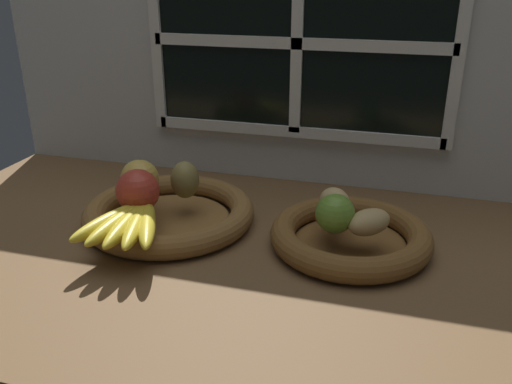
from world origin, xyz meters
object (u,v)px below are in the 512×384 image
(apple_red_front, at_px, (138,191))
(lime_near, at_px, (335,214))
(pear_brown, at_px, (185,180))
(chili_pepper, at_px, (349,221))
(fruit_bowl_left, at_px, (170,213))
(banana_bunch_front, at_px, (129,222))
(potato_oblong, at_px, (334,202))
(potato_small, at_px, (369,222))
(apple_golden_left, at_px, (140,179))
(fruit_bowl_right, at_px, (350,236))

(apple_red_front, height_order, lime_near, apple_red_front)
(pear_brown, relative_size, chili_pepper, 0.63)
(fruit_bowl_left, xyz_separation_m, banana_bunch_front, (-0.01, -0.13, 0.04))
(potato_oblong, xyz_separation_m, potato_small, (0.07, -0.06, -0.00))
(apple_golden_left, relative_size, banana_bunch_front, 0.38)
(lime_near, bearing_deg, fruit_bowl_right, 56.31)
(fruit_bowl_left, xyz_separation_m, apple_golden_left, (-0.06, 0.01, 0.06))
(apple_golden_left, xyz_separation_m, lime_near, (0.38, -0.05, -0.00))
(fruit_bowl_left, distance_m, pear_brown, 0.07)
(fruit_bowl_left, relative_size, pear_brown, 4.50)
(apple_golden_left, distance_m, lime_near, 0.39)
(lime_near, bearing_deg, pear_brown, 167.32)
(fruit_bowl_left, xyz_separation_m, chili_pepper, (0.34, -0.01, 0.03))
(apple_red_front, relative_size, potato_small, 0.97)
(fruit_bowl_left, bearing_deg, apple_red_front, -123.00)
(apple_red_front, distance_m, potato_small, 0.41)
(apple_red_front, distance_m, chili_pepper, 0.38)
(pear_brown, bearing_deg, fruit_bowl_left, -127.66)
(apple_golden_left, bearing_deg, potato_small, -5.33)
(apple_red_front, relative_size, pear_brown, 1.09)
(potato_small, bearing_deg, lime_near, -173.33)
(apple_golden_left, xyz_separation_m, chili_pepper, (0.40, -0.02, -0.03))
(apple_golden_left, bearing_deg, fruit_bowl_left, -9.01)
(fruit_bowl_left, distance_m, apple_red_front, 0.09)
(apple_red_front, bearing_deg, banana_bunch_front, -75.11)
(apple_red_front, bearing_deg, pear_brown, 55.27)
(potato_oblong, relative_size, potato_small, 0.74)
(potato_small, bearing_deg, fruit_bowl_right, 135.00)
(pear_brown, height_order, potato_oblong, pear_brown)
(potato_oblong, bearing_deg, chili_pepper, -51.58)
(banana_bunch_front, bearing_deg, apple_red_front, 104.89)
(potato_oblong, bearing_deg, apple_golden_left, -177.37)
(banana_bunch_front, height_order, lime_near, lime_near)
(apple_golden_left, height_order, banana_bunch_front, apple_golden_left)
(fruit_bowl_right, bearing_deg, chili_pepper, -106.62)
(potato_small, relative_size, lime_near, 1.23)
(apple_red_front, distance_m, lime_near, 0.35)
(fruit_bowl_right, relative_size, apple_red_front, 3.56)
(banana_bunch_front, height_order, chili_pepper, banana_bunch_front)
(pear_brown, xyz_separation_m, banana_bunch_front, (-0.04, -0.16, -0.02))
(fruit_bowl_right, xyz_separation_m, apple_golden_left, (-0.41, 0.01, 0.06))
(apple_golden_left, xyz_separation_m, potato_oblong, (0.37, 0.02, -0.01))
(fruit_bowl_left, relative_size, chili_pepper, 2.82)
(pear_brown, distance_m, banana_bunch_front, 0.16)
(apple_red_front, relative_size, lime_near, 1.19)
(apple_golden_left, height_order, lime_near, apple_golden_left)
(potato_small, xyz_separation_m, lime_near, (-0.06, -0.01, 0.01))
(fruit_bowl_left, bearing_deg, fruit_bowl_right, -0.00)
(lime_near, bearing_deg, potato_oblong, 98.65)
(apple_red_front, height_order, chili_pepper, apple_red_front)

